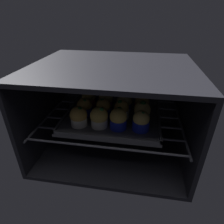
{
  "coord_description": "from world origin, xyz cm",
  "views": [
    {
      "loc": [
        10.41,
        -43.55,
        53.25
      ],
      "look_at": [
        0.0,
        20.11,
        17.35
      ],
      "focal_mm": 30.03,
      "sensor_mm": 36.0,
      "label": 1
    }
  ],
  "objects_px": {
    "muffin_row1_col2": "(122,110)",
    "muffin_row2_col1": "(106,100)",
    "baking_tray": "(112,118)",
    "muffin_row2_col2": "(124,102)",
    "muffin_row0_col3": "(141,121)",
    "muffin_row1_col3": "(142,111)",
    "muffin_row0_col2": "(118,119)",
    "muffin_row0_col0": "(79,117)",
    "muffin_row1_col0": "(85,107)",
    "muffin_row1_col1": "(103,108)",
    "muffin_row2_col3": "(142,103)",
    "muffin_row2_col0": "(89,98)",
    "muffin_row0_col1": "(99,117)"
  },
  "relations": [
    {
      "from": "muffin_row1_col2",
      "to": "muffin_row0_col0",
      "type": "bearing_deg",
      "value": -152.01
    },
    {
      "from": "muffin_row2_col0",
      "to": "muffin_row2_col2",
      "type": "distance_m",
      "value": 0.16
    },
    {
      "from": "muffin_row1_col1",
      "to": "muffin_row2_col2",
      "type": "xyz_separation_m",
      "value": [
        0.08,
        0.07,
        -0.0
      ]
    },
    {
      "from": "muffin_row0_col3",
      "to": "muffin_row1_col0",
      "type": "bearing_deg",
      "value": 163.01
    },
    {
      "from": "muffin_row1_col3",
      "to": "muffin_row0_col0",
      "type": "bearing_deg",
      "value": -161.17
    },
    {
      "from": "baking_tray",
      "to": "muffin_row0_col2",
      "type": "distance_m",
      "value": 0.09
    },
    {
      "from": "muffin_row0_col3",
      "to": "muffin_row2_col2",
      "type": "bearing_deg",
      "value": 117.26
    },
    {
      "from": "muffin_row0_col1",
      "to": "muffin_row1_col3",
      "type": "xyz_separation_m",
      "value": [
        0.15,
        0.07,
        -0.0
      ]
    },
    {
      "from": "muffin_row0_col2",
      "to": "muffin_row2_col1",
      "type": "distance_m",
      "value": 0.17
    },
    {
      "from": "muffin_row0_col3",
      "to": "muffin_row1_col3",
      "type": "bearing_deg",
      "value": 88.32
    },
    {
      "from": "muffin_row0_col0",
      "to": "muffin_row1_col2",
      "type": "bearing_deg",
      "value": 27.99
    },
    {
      "from": "muffin_row1_col0",
      "to": "muffin_row1_col3",
      "type": "height_order",
      "value": "muffin_row1_col3"
    },
    {
      "from": "muffin_row0_col0",
      "to": "muffin_row1_col2",
      "type": "distance_m",
      "value": 0.17
    },
    {
      "from": "muffin_row0_col0",
      "to": "muffin_row2_col2",
      "type": "distance_m",
      "value": 0.21
    },
    {
      "from": "muffin_row0_col0",
      "to": "muffin_row0_col2",
      "type": "relative_size",
      "value": 0.96
    },
    {
      "from": "muffin_row0_col2",
      "to": "muffin_row1_col1",
      "type": "distance_m",
      "value": 0.1
    },
    {
      "from": "muffin_row0_col2",
      "to": "muffin_row1_col3",
      "type": "xyz_separation_m",
      "value": [
        0.08,
        0.07,
        -0.0
      ]
    },
    {
      "from": "muffin_row0_col3",
      "to": "muffin_row0_col2",
      "type": "bearing_deg",
      "value": -178.26
    },
    {
      "from": "muffin_row0_col3",
      "to": "muffin_row1_col2",
      "type": "bearing_deg",
      "value": 136.91
    },
    {
      "from": "muffin_row1_col3",
      "to": "muffin_row1_col0",
      "type": "bearing_deg",
      "value": -179.37
    },
    {
      "from": "muffin_row0_col2",
      "to": "muffin_row1_col0",
      "type": "height_order",
      "value": "muffin_row0_col2"
    },
    {
      "from": "muffin_row0_col3",
      "to": "muffin_row1_col2",
      "type": "relative_size",
      "value": 0.97
    },
    {
      "from": "muffin_row1_col0",
      "to": "muffin_row2_col0",
      "type": "relative_size",
      "value": 0.93
    },
    {
      "from": "muffin_row1_col3",
      "to": "muffin_row0_col2",
      "type": "bearing_deg",
      "value": -138.07
    },
    {
      "from": "baking_tray",
      "to": "muffin_row0_col2",
      "type": "height_order",
      "value": "muffin_row0_col2"
    },
    {
      "from": "baking_tray",
      "to": "muffin_row1_col1",
      "type": "distance_m",
      "value": 0.05
    },
    {
      "from": "muffin_row1_col3",
      "to": "muffin_row1_col2",
      "type": "bearing_deg",
      "value": 179.28
    },
    {
      "from": "muffin_row0_col3",
      "to": "muffin_row0_col1",
      "type": "bearing_deg",
      "value": -179.4
    },
    {
      "from": "muffin_row1_col2",
      "to": "muffin_row2_col3",
      "type": "distance_m",
      "value": 0.11
    },
    {
      "from": "muffin_row2_col2",
      "to": "muffin_row2_col3",
      "type": "bearing_deg",
      "value": 0.25
    },
    {
      "from": "muffin_row1_col1",
      "to": "muffin_row1_col3",
      "type": "height_order",
      "value": "muffin_row1_col3"
    },
    {
      "from": "muffin_row0_col3",
      "to": "baking_tray",
      "type": "bearing_deg",
      "value": 148.04
    },
    {
      "from": "muffin_row0_col0",
      "to": "muffin_row1_col1",
      "type": "height_order",
      "value": "muffin_row1_col1"
    },
    {
      "from": "muffin_row0_col0",
      "to": "muffin_row2_col3",
      "type": "height_order",
      "value": "same"
    },
    {
      "from": "baking_tray",
      "to": "muffin_row1_col3",
      "type": "relative_size",
      "value": 4.72
    },
    {
      "from": "muffin_row1_col2",
      "to": "muffin_row2_col1",
      "type": "bearing_deg",
      "value": 136.38
    },
    {
      "from": "muffin_row1_col3",
      "to": "muffin_row2_col0",
      "type": "bearing_deg",
      "value": 161.28
    },
    {
      "from": "muffin_row1_col2",
      "to": "muffin_row1_col1",
      "type": "bearing_deg",
      "value": -179.19
    },
    {
      "from": "muffin_row1_col0",
      "to": "muffin_row1_col1",
      "type": "xyz_separation_m",
      "value": [
        0.08,
        0.0,
        0.0
      ]
    },
    {
      "from": "muffin_row1_col2",
      "to": "muffin_row1_col3",
      "type": "relative_size",
      "value": 0.97
    },
    {
      "from": "baking_tray",
      "to": "muffin_row2_col2",
      "type": "relative_size",
      "value": 5.1
    },
    {
      "from": "baking_tray",
      "to": "muffin_row2_col0",
      "type": "height_order",
      "value": "muffin_row2_col0"
    },
    {
      "from": "baking_tray",
      "to": "muffin_row1_col2",
      "type": "distance_m",
      "value": 0.05
    },
    {
      "from": "muffin_row0_col1",
      "to": "muffin_row0_col2",
      "type": "distance_m",
      "value": 0.07
    },
    {
      "from": "muffin_row2_col1",
      "to": "muffin_row1_col1",
      "type": "bearing_deg",
      "value": -86.4
    },
    {
      "from": "muffin_row2_col0",
      "to": "muffin_row0_col0",
      "type": "bearing_deg",
      "value": -88.04
    },
    {
      "from": "muffin_row1_col2",
      "to": "muffin_row2_col0",
      "type": "relative_size",
      "value": 0.98
    },
    {
      "from": "baking_tray",
      "to": "muffin_row2_col2",
      "type": "distance_m",
      "value": 0.09
    },
    {
      "from": "muffin_row0_col3",
      "to": "muffin_row1_col1",
      "type": "relative_size",
      "value": 0.96
    },
    {
      "from": "muffin_row0_col0",
      "to": "muffin_row0_col3",
      "type": "distance_m",
      "value": 0.22
    }
  ]
}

